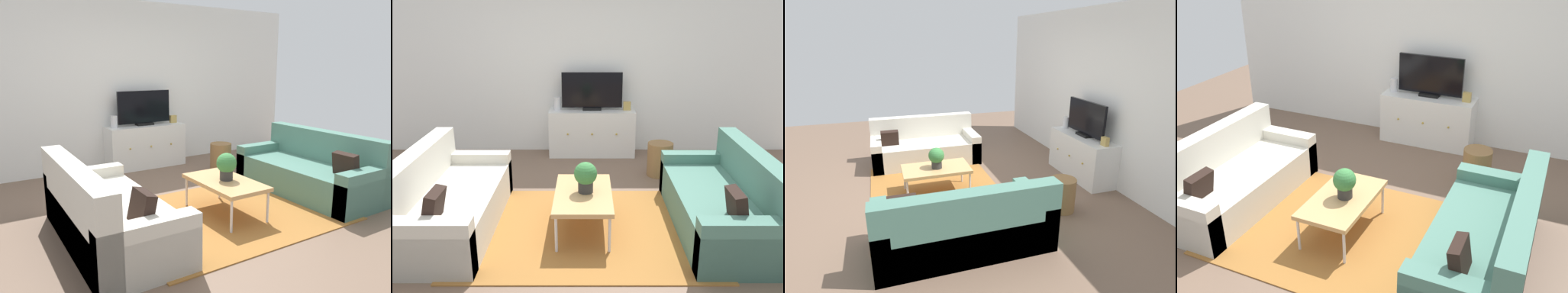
# 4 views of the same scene
# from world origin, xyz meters

# --- Properties ---
(ground_plane) EXTENTS (10.00, 10.00, 0.00)m
(ground_plane) POSITION_xyz_m (0.00, 0.00, 0.00)
(ground_plane) COLOR brown
(wall_back) EXTENTS (6.40, 0.12, 2.70)m
(wall_back) POSITION_xyz_m (0.00, 2.55, 1.35)
(wall_back) COLOR white
(wall_back) RESTS_ON ground_plane
(area_rug) EXTENTS (2.50, 1.90, 0.01)m
(area_rug) POSITION_xyz_m (0.00, -0.15, 0.01)
(area_rug) COLOR #9E662D
(area_rug) RESTS_ON ground_plane
(couch_left_side) EXTENTS (0.87, 1.91, 0.81)m
(couch_left_side) POSITION_xyz_m (-1.44, -0.10, 0.27)
(couch_left_side) COLOR beige
(couch_left_side) RESTS_ON ground_plane
(couch_right_side) EXTENTS (0.87, 1.91, 0.81)m
(couch_right_side) POSITION_xyz_m (1.44, -0.10, 0.27)
(couch_right_side) COLOR #4C7A6B
(couch_right_side) RESTS_ON ground_plane
(coffee_table) EXTENTS (0.57, 0.98, 0.41)m
(coffee_table) POSITION_xyz_m (-0.02, -0.14, 0.38)
(coffee_table) COLOR tan
(coffee_table) RESTS_ON ground_plane
(potted_plant) EXTENTS (0.23, 0.23, 0.31)m
(potted_plant) POSITION_xyz_m (-0.00, -0.13, 0.58)
(potted_plant) COLOR #2D2D2D
(potted_plant) RESTS_ON coffee_table
(tv_console) EXTENTS (1.30, 0.47, 0.71)m
(tv_console) POSITION_xyz_m (0.09, 2.27, 0.35)
(tv_console) COLOR white
(tv_console) RESTS_ON ground_plane
(flat_screen_tv) EXTENTS (0.91, 0.16, 0.57)m
(flat_screen_tv) POSITION_xyz_m (0.09, 2.29, 0.99)
(flat_screen_tv) COLOR black
(flat_screen_tv) RESTS_ON tv_console
(glass_vase) EXTENTS (0.11, 0.11, 0.20)m
(glass_vase) POSITION_xyz_m (-0.44, 2.27, 0.80)
(glass_vase) COLOR silver
(glass_vase) RESTS_ON tv_console
(mantel_clock) EXTENTS (0.11, 0.07, 0.13)m
(mantel_clock) POSITION_xyz_m (0.62, 2.27, 0.77)
(mantel_clock) COLOR tan
(mantel_clock) RESTS_ON tv_console
(wicker_basket) EXTENTS (0.34, 0.34, 0.45)m
(wicker_basket) POSITION_xyz_m (1.00, 1.37, 0.23)
(wicker_basket) COLOR olive
(wicker_basket) RESTS_ON ground_plane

